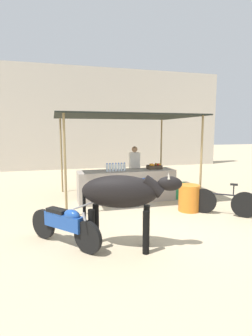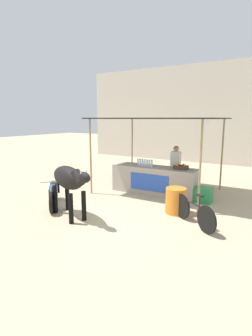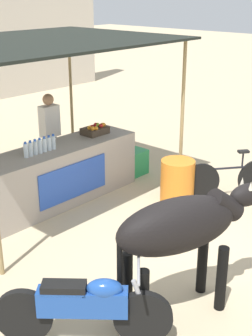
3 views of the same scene
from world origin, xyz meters
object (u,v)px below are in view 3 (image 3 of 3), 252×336
Objects in this scene: vendor_behind_counter at (50,138)px; bicycle_leaning at (229,179)px; motorcycle_parked at (85,306)px; water_barrel at (177,181)px; cow at (182,228)px; stall_counter at (57,175)px; cooler_box at (130,163)px; fruit_crate at (95,130)px.

bicycle_leaning is (1.54, -2.81, -0.50)m from vendor_behind_counter.
water_barrel is at bearing 21.63° from motorcycle_parked.
stall_counter is at bearing 73.31° from cow.
cow reaches higher than bicycle_leaning.
cooler_box is (1.71, -0.10, -0.24)m from stall_counter.
cow is 1.27m from motorcycle_parked.
bicycle_leaning is at bearing -61.34° from vendor_behind_counter.
water_barrel is 0.40× the size of cow.
cooler_box is 4.18m from cow.
cow reaches higher than stall_counter.
cow is at bearing -110.19° from vendor_behind_counter.
water_barrel is (0.86, -2.23, -0.49)m from vendor_behind_counter.
stall_counter is 1.82× the size of vendor_behind_counter.
cooler_box is 0.45× the size of bicycle_leaning.
cow is 3.28m from bicycle_leaning.
fruit_crate is 0.31× the size of motorcycle_parked.
stall_counter reaches higher than bicycle_leaning.
vendor_behind_counter is at bearing 54.93° from motorcycle_parked.
fruit_crate is 4.14m from motorcycle_parked.
stall_counter is at bearing 54.47° from motorcycle_parked.
bicycle_leaning is at bearing -45.39° from stall_counter.
cow is at bearing -130.70° from cooler_box.
motorcycle_parked is (-1.04, 0.40, -0.60)m from cow.
motorcycle_parked is (-2.94, -2.85, -0.61)m from fruit_crate.
fruit_crate reaches higher than water_barrel.
vendor_behind_counter is 1.16× the size of motorcycle_parked.
bicycle_leaning is (4.03, 0.74, -0.08)m from motorcycle_parked.
water_barrel is at bearing 36.84° from cow.
vendor_behind_counter reaches higher than bicycle_leaning.
bicycle_leaning is at bearing 20.99° from cow.
motorcycle_parked is at bearing -158.37° from water_barrel.
bicycle_leaning is at bearing -62.60° from fruit_crate.
vendor_behind_counter is 4.22m from cow.
stall_counter is at bearing -177.21° from fruit_crate.
cow is at bearing -120.32° from fruit_crate.
vendor_behind_counter is at bearing 111.14° from water_barrel.
fruit_crate is 0.24× the size of cow.
cooler_box is 0.33× the size of cow.
water_barrel is 2.97m from cow.
cow is (-2.32, -1.74, 0.67)m from water_barrel.
cooler_box is 0.42× the size of motorcycle_parked.
stall_counter is 6.82× the size of fruit_crate.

